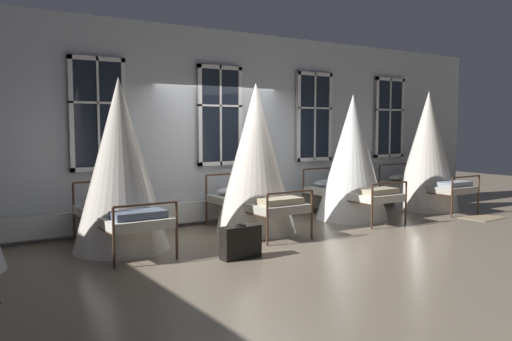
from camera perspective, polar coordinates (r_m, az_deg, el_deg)
The scene contains 9 objects.
ground at distance 8.77m, azimuth -0.03°, elevation -6.82°, with size 26.24×26.24×0.00m, color gray.
back_wall_with_windows at distance 9.69m, azimuth -4.25°, elevation 4.77°, with size 14.12×0.10×3.52m, color silver.
window_bank at distance 9.62m, azimuth -3.87°, elevation 0.34°, with size 9.83×0.10×2.81m.
cot_second at distance 7.70m, azimuth -14.63°, elevation 0.37°, with size 1.37×1.94×2.48m.
cot_third at distance 8.69m, azimuth -0.03°, elevation 1.08°, with size 1.37×1.94×2.49m.
cot_fourth at distance 10.12m, azimuth 10.48°, elevation 1.25°, with size 1.37×1.95×2.39m.
cot_fifth at distance 11.69m, azimuth 18.22°, elevation 1.88°, with size 1.37×1.94×2.52m.
rug_fifth at distance 11.07m, azimuth 23.52°, elevation -4.74°, with size 0.80×0.56×0.01m, color #8E7A5B.
suitcase_dark at distance 7.09m, azimuth -1.70°, elevation -7.80°, with size 0.56×0.22×0.47m.
Camera 1 is at (-4.72, -7.17, 1.78)m, focal length 36.59 mm.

